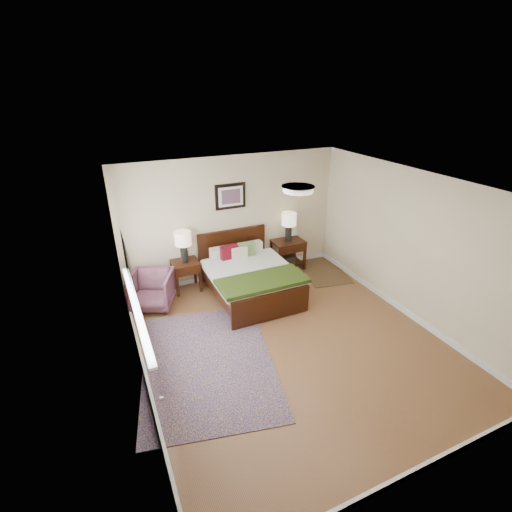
# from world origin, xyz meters

# --- Properties ---
(floor) EXTENTS (5.00, 5.00, 0.00)m
(floor) POSITION_xyz_m (0.00, 0.00, 0.00)
(floor) COLOR brown
(floor) RESTS_ON ground
(back_wall) EXTENTS (4.50, 0.04, 2.50)m
(back_wall) POSITION_xyz_m (0.00, 2.50, 1.25)
(back_wall) COLOR beige
(back_wall) RESTS_ON ground
(front_wall) EXTENTS (4.50, 0.04, 2.50)m
(front_wall) POSITION_xyz_m (0.00, -2.50, 1.25)
(front_wall) COLOR beige
(front_wall) RESTS_ON ground
(left_wall) EXTENTS (0.04, 5.00, 2.50)m
(left_wall) POSITION_xyz_m (-2.25, 0.00, 1.25)
(left_wall) COLOR beige
(left_wall) RESTS_ON ground
(right_wall) EXTENTS (0.04, 5.00, 2.50)m
(right_wall) POSITION_xyz_m (2.25, 0.00, 1.25)
(right_wall) COLOR beige
(right_wall) RESTS_ON ground
(ceiling) EXTENTS (4.50, 5.00, 0.02)m
(ceiling) POSITION_xyz_m (0.00, 0.00, 2.50)
(ceiling) COLOR white
(ceiling) RESTS_ON back_wall
(window) EXTENTS (0.11, 2.72, 1.32)m
(window) POSITION_xyz_m (-2.20, 0.70, 1.38)
(window) COLOR silver
(window) RESTS_ON left_wall
(door) EXTENTS (0.06, 1.00, 2.18)m
(door) POSITION_xyz_m (-2.23, -1.75, 1.07)
(door) COLOR silver
(door) RESTS_ON ground
(ceil_fixture) EXTENTS (0.44, 0.44, 0.08)m
(ceil_fixture) POSITION_xyz_m (0.00, 0.00, 2.47)
(ceil_fixture) COLOR white
(ceil_fixture) RESTS_ON ceiling
(bed) EXTENTS (1.57, 1.89, 1.02)m
(bed) POSITION_xyz_m (-0.04, 1.57, 0.47)
(bed) COLOR black
(bed) RESTS_ON ground
(wall_art) EXTENTS (0.62, 0.05, 0.50)m
(wall_art) POSITION_xyz_m (-0.04, 2.47, 1.72)
(wall_art) COLOR black
(wall_art) RESTS_ON back_wall
(nightstand_left) EXTENTS (0.51, 0.46, 0.61)m
(nightstand_left) POSITION_xyz_m (-1.08, 2.25, 0.48)
(nightstand_left) COLOR black
(nightstand_left) RESTS_ON ground
(nightstand_right) EXTENTS (0.66, 0.50, 0.66)m
(nightstand_right) POSITION_xyz_m (1.17, 2.26, 0.39)
(nightstand_right) COLOR black
(nightstand_right) RESTS_ON ground
(lamp_left) EXTENTS (0.31, 0.31, 0.61)m
(lamp_left) POSITION_xyz_m (-1.08, 2.27, 1.03)
(lamp_left) COLOR black
(lamp_left) RESTS_ON nightstand_left
(lamp_right) EXTENTS (0.31, 0.31, 0.61)m
(lamp_right) POSITION_xyz_m (1.17, 2.27, 1.08)
(lamp_right) COLOR black
(lamp_right) RESTS_ON nightstand_right
(armchair) EXTENTS (0.95, 0.96, 0.66)m
(armchair) POSITION_xyz_m (-1.80, 1.92, 0.33)
(armchair) COLOR brown
(armchair) RESTS_ON ground
(rug_persian) EXTENTS (2.36, 2.94, 0.01)m
(rug_persian) POSITION_xyz_m (-1.35, 0.06, 0.01)
(rug_persian) COLOR #110E46
(rug_persian) RESTS_ON ground
(rug_navy) EXTENTS (1.07, 1.42, 0.01)m
(rug_navy) POSITION_xyz_m (1.80, 1.80, 0.01)
(rug_navy) COLOR black
(rug_navy) RESTS_ON ground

